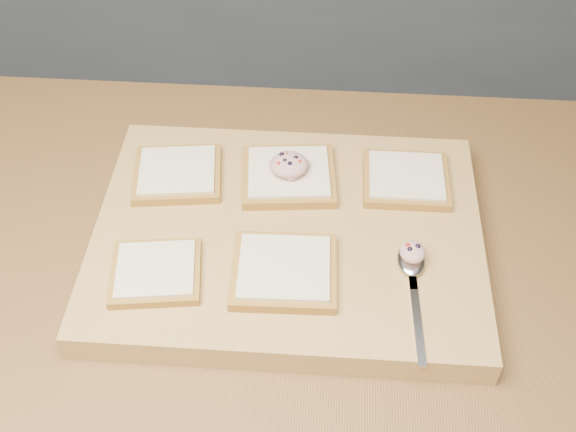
{
  "coord_description": "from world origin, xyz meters",
  "views": [
    {
      "loc": [
        0.0,
        -0.61,
        1.66
      ],
      "look_at": [
        -0.04,
        0.04,
        0.96
      ],
      "focal_mm": 45.0,
      "sensor_mm": 36.0,
      "label": 1
    }
  ],
  "objects_px": {
    "spoon": "(412,268)",
    "cutting_board": "(288,238)",
    "bread_far_center": "(289,176)",
    "tuna_salad_dollop": "(289,164)"
  },
  "relations": [
    {
      "from": "cutting_board",
      "to": "spoon",
      "type": "bearing_deg",
      "value": -21.28
    },
    {
      "from": "spoon",
      "to": "cutting_board",
      "type": "bearing_deg",
      "value": 158.72
    },
    {
      "from": "spoon",
      "to": "tuna_salad_dollop",
      "type": "bearing_deg",
      "value": 137.32
    },
    {
      "from": "tuna_salad_dollop",
      "to": "spoon",
      "type": "xyz_separation_m",
      "value": [
        0.17,
        -0.15,
        -0.03
      ]
    },
    {
      "from": "bread_far_center",
      "to": "spoon",
      "type": "distance_m",
      "value": 0.23
    },
    {
      "from": "bread_far_center",
      "to": "spoon",
      "type": "height_order",
      "value": "bread_far_center"
    },
    {
      "from": "cutting_board",
      "to": "spoon",
      "type": "relative_size",
      "value": 2.85
    },
    {
      "from": "tuna_salad_dollop",
      "to": "cutting_board",
      "type": "bearing_deg",
      "value": -86.86
    },
    {
      "from": "cutting_board",
      "to": "spoon",
      "type": "xyz_separation_m",
      "value": [
        0.16,
        -0.06,
        0.03
      ]
    },
    {
      "from": "bread_far_center",
      "to": "tuna_salad_dollop",
      "type": "distance_m",
      "value": 0.02
    }
  ]
}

